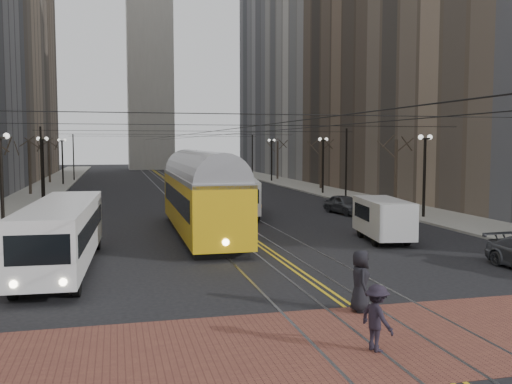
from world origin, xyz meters
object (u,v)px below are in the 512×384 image
transit_bus (63,236)px  sedan_grey (345,204)px  cargo_van (383,220)px  streetcar (201,203)px  rear_bus (240,196)px  pedestrian_d (377,318)px  pedestrian_a (360,281)px

transit_bus → sedan_grey: bearing=41.4°
transit_bus → cargo_van: size_ratio=2.20×
streetcar → cargo_van: (9.17, -4.58, -0.72)m
rear_bus → pedestrian_d: (-2.69, -28.47, -0.47)m
rear_bus → pedestrian_d: rear_bus is taller
pedestrian_d → pedestrian_a: bearing=-31.9°
streetcar → pedestrian_a: bearing=-80.3°
transit_bus → sedan_grey: (18.87, 15.06, -0.71)m
sedan_grey → pedestrian_d: bearing=-120.7°
sedan_grey → pedestrian_a: 25.28m
transit_bus → pedestrian_d: transit_bus is taller
rear_bus → cargo_van: size_ratio=1.99×
streetcar → sedan_grey: size_ratio=3.79×
streetcar → rear_bus: (4.30, 9.01, -0.52)m
cargo_van → sedan_grey: (2.76, 11.88, -0.43)m
cargo_van → pedestrian_a: bearing=-110.7°
rear_bus → pedestrian_a: size_ratio=5.28×
transit_bus → rear_bus: transit_bus is taller
transit_bus → cargo_van: transit_bus is taller
transit_bus → pedestrian_a: bearing=-38.7°
transit_bus → streetcar: 10.41m
streetcar → rear_bus: bearing=65.0°
transit_bus → sedan_grey: 24.15m
pedestrian_d → transit_bus: bearing=21.5°
transit_bus → pedestrian_a: transit_bus is taller
streetcar → pedestrian_a: size_ratio=8.11×
cargo_van → sedan_grey: size_ratio=1.24×
cargo_van → sedan_grey: cargo_van is taller
streetcar → sedan_grey: bearing=31.9°
cargo_van → pedestrian_d: size_ratio=3.02×
rear_bus → streetcar: bearing=-106.2°
transit_bus → cargo_van: (16.11, 3.18, -0.28)m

